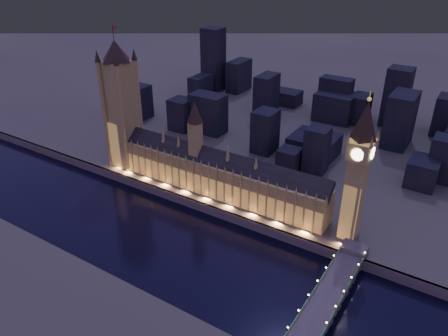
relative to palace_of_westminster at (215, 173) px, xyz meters
The scene contains 8 objects.
ground_plane 67.70m from the palace_of_westminster, 82.02° to the right, with size 2000.00×2000.00×0.00m, color black.
north_bank 458.88m from the palace_of_westminster, 88.92° to the left, with size 2000.00×960.00×8.00m, color #493E43.
embankment_wall 31.71m from the palace_of_westminster, 67.34° to the right, with size 2000.00×2.50×8.00m, color #48434E.
palace_of_westminster is the anchor object (origin of this frame).
victoria_tower 111.26m from the palace_of_westminster, behind, with size 31.68×31.68×129.24m.
elizabeth_tower 124.25m from the palace_of_westminster, ahead, with size 18.00×18.00×109.60m.
westminster_bridge 144.04m from the palace_of_westminster, 27.21° to the right, with size 17.56×113.00×15.90m.
city_backdrop 190.45m from the palace_of_westminster, 76.99° to the left, with size 474.23×215.63×86.56m.
Camera 1 is at (170.87, -206.48, 201.35)m, focal length 35.00 mm.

